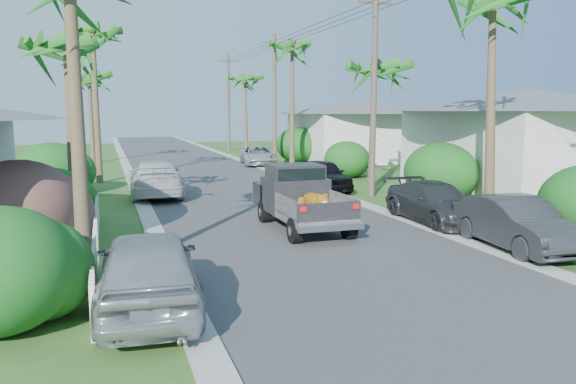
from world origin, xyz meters
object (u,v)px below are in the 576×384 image
object	(u,v)px
utility_pole_d	(229,102)
parked_car_rn	(516,224)
utility_pole_c	(275,99)
house_right_far	(359,133)
palm_l_b	(66,43)
palm_r_d	(245,78)
palm_r_b	(374,65)
parked_car_rm	(435,203)
parked_car_rf	(322,175)
utility_pole_b	(374,93)
parked_car_ln	(148,270)
palm_l_c	(92,30)
pickup_truck	(298,197)
parked_car_rd	(258,156)
parked_car_lf	(155,179)
palm_r_c	(292,44)
palm_l_d	(89,74)
house_right_near	(526,145)

from	to	relation	value
utility_pole_d	parked_car_rn	bearing A→B (deg)	-90.86
utility_pole_c	house_right_far	bearing A→B (deg)	15.12
palm_l_b	palm_r_d	bearing A→B (deg)	64.59
parked_car_rn	utility_pole_c	distance (m)	25.28
palm_l_b	palm_r_b	bearing A→B (deg)	12.62
palm_l_b	utility_pole_d	xyz separation A→B (m)	(12.40, 31.00, -1.55)
parked_car_rm	utility_pole_c	distance (m)	21.37
parked_car_rf	utility_pole_b	bearing A→B (deg)	-60.97
palm_r_b	utility_pole_b	xyz separation A→B (m)	(-1.00, -2.00, -1.35)
utility_pole_d	palm_r_d	bearing A→B (deg)	-73.30
parked_car_ln	palm_l_c	distance (m)	21.97
palm_l_c	pickup_truck	bearing A→B (deg)	-66.09
parked_car_rf	parked_car_ln	bearing A→B (deg)	-122.42
parked_car_rd	palm_l_c	bearing A→B (deg)	-139.25
parked_car_rn	parked_car_rd	world-z (taller)	parked_car_rn
palm_r_b	palm_r_d	xyz separation A→B (m)	(-0.10, 25.00, 0.79)
parked_car_rn	parked_car_lf	world-z (taller)	parked_car_lf
pickup_truck	palm_r_c	size ratio (longest dim) A/B	0.54
parked_car_lf	palm_l_d	size ratio (longest dim) A/B	0.72
parked_car_lf	utility_pole_d	distance (m)	28.72
parked_car_lf	parked_car_rd	bearing A→B (deg)	-121.90
parked_car_rd	utility_pole_b	distance (m)	16.34
palm_r_d	utility_pole_c	xyz separation A→B (m)	(-0.90, -12.00, -2.14)
parked_car_rm	parked_car_lf	xyz separation A→B (m)	(-8.60, 9.06, 0.12)
palm_r_b	palm_r_c	size ratio (longest dim) A/B	0.77
parked_car_rm	palm_l_c	distance (m)	19.96
pickup_truck	palm_r_b	distance (m)	10.77
parked_car_rd	palm_l_d	xyz separation A→B (m)	(-11.11, 5.17, 5.77)
house_right_far	palm_l_d	bearing A→B (deg)	168.41
palm_l_b	utility_pole_b	world-z (taller)	utility_pole_b
parked_car_ln	palm_r_d	bearing A→B (deg)	-102.82
pickup_truck	palm_l_d	distance (m)	27.60
palm_l_c	utility_pole_c	world-z (taller)	palm_l_c
parked_car_rm	palm_l_b	world-z (taller)	palm_l_b
parked_car_ln	house_right_near	distance (m)	21.02
parked_car_lf	palm_l_b	bearing A→B (deg)	52.60
house_right_near	palm_l_b	bearing A→B (deg)	180.00
parked_car_rn	utility_pole_c	size ratio (longest dim) A/B	0.49
palm_l_b	utility_pole_c	size ratio (longest dim) A/B	0.82
parked_car_ln	parked_car_rm	bearing A→B (deg)	-146.35
parked_car_rf	parked_car_rd	bearing A→B (deg)	88.77
pickup_truck	parked_car_lf	bearing A→B (deg)	115.25
utility_pole_b	parked_car_ln	bearing A→B (deg)	-132.03
parked_car_rn	house_right_near	distance (m)	12.12
parked_car_rm	palm_r_d	world-z (taller)	palm_r_d
palm_r_b	house_right_near	xyz separation A→B (m)	(6.40, -3.00, -3.73)
palm_l_c	palm_r_d	size ratio (longest dim) A/B	1.15
palm_l_d	parked_car_ln	bearing A→B (deg)	-87.38
parked_car_rm	parked_car_rd	bearing A→B (deg)	92.08
parked_car_rm	utility_pole_c	bearing A→B (deg)	89.41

